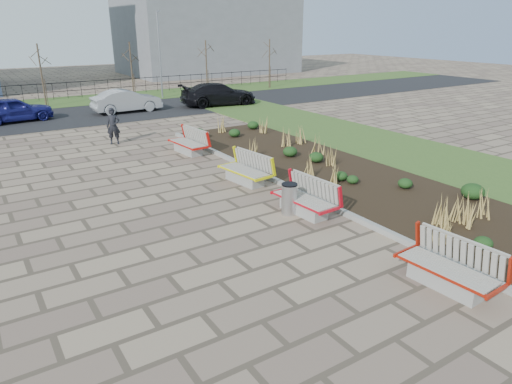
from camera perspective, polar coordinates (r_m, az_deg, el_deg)
ground at (r=9.71m, az=2.19°, el=-11.85°), size 120.00×120.00×0.00m
planting_bed at (r=16.87m, az=9.94°, el=2.27°), size 4.50×18.00×0.10m
planting_curb at (r=15.44m, az=3.53°, el=0.95°), size 0.16×18.00×0.15m
grass_verge_near at (r=20.30m, az=19.95°, el=4.31°), size 5.00×38.00×0.04m
grass_verge_far at (r=35.42m, az=-25.10°, el=9.98°), size 80.00×5.00×0.04m
road at (r=29.56m, az=-23.27°, el=8.54°), size 80.00×7.00×0.02m
bench_a at (r=10.23m, az=22.83°, el=-8.55°), size 1.03×2.15×1.00m
bench_b at (r=13.13m, az=5.99°, el=-0.67°), size 1.06×2.16×1.00m
bench_c at (r=15.66m, az=-1.46°, el=2.90°), size 1.16×2.20×1.00m
bench_d at (r=19.61m, az=-8.56°, el=6.24°), size 1.09×2.17×1.00m
litter_bin at (r=13.10m, az=4.17°, el=-0.90°), size 0.44×0.44×0.90m
pedestrian at (r=21.88m, az=-17.41°, el=7.86°), size 0.71×0.60×1.65m
car_blue at (r=29.15m, az=-28.07°, el=9.08°), size 4.24×2.15×1.39m
car_silver at (r=29.99m, az=-15.86°, el=10.91°), size 4.24×1.55×1.39m
car_black at (r=31.51m, az=-4.71°, el=12.10°), size 5.35×2.72×1.49m
tree_c at (r=33.70m, az=-25.21°, el=13.03°), size 1.40×1.40×4.00m
tree_d at (r=35.05m, az=-15.27°, el=14.40°), size 1.40×1.40×4.00m
tree_e at (r=37.34m, az=-6.21°, el=15.27°), size 1.40×1.40×4.00m
tree_f at (r=40.39m, az=1.69°, el=15.74°), size 1.40×1.40×4.00m
lamp_east at (r=35.18m, az=-11.95°, el=16.32°), size 0.24×0.60×6.00m
railing_fence at (r=36.81m, az=-25.62°, el=11.20°), size 44.00×0.10×1.20m
building_grey at (r=54.65m, az=-6.22°, el=19.89°), size 18.00×12.00×10.00m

